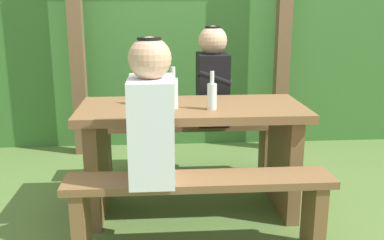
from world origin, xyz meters
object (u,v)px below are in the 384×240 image
picnic_table (192,140)px  person_black_coat (212,79)px  bench_far (187,139)px  bottle_center (145,90)px  drinking_glass (149,102)px  bottle_left (212,95)px  bottle_right (173,92)px  person_white_shirt (151,116)px  bench_near (200,200)px

picnic_table → person_black_coat: bearing=70.8°
bench_far → bottle_center: bearing=-119.6°
bottle_center → bench_far: bearing=60.4°
drinking_glass → bottle_center: bottle_center is taller
bottle_left → bottle_right: (-0.23, 0.04, 0.01)m
picnic_table → bottle_left: bearing=-46.6°
picnic_table → person_white_shirt: (-0.24, -0.55, 0.30)m
bottle_left → bottle_center: bearing=158.1°
bottle_right → bottle_center: size_ratio=1.09×
person_black_coat → bottle_center: bearing=-133.6°
drinking_glass → bottle_left: bottle_left is taller
bottle_right → person_white_shirt: bearing=-104.7°
bench_far → drinking_glass: drinking_glass is taller
bottle_right → bottle_center: (-0.17, 0.12, -0.01)m
bottle_left → bottle_center: 0.43m
picnic_table → bottle_center: (-0.29, 0.04, 0.32)m
bottle_center → picnic_table: bearing=-8.6°
person_white_shirt → drinking_glass: (-0.02, 0.45, -0.03)m
bottle_center → drinking_glass: bearing=-79.8°
bottle_left → bottle_center: size_ratio=1.00×
drinking_glass → bottle_left: size_ratio=0.40×
bottle_center → person_black_coat: bearing=46.4°
bottle_right → bench_far: bearing=79.3°
bench_near → person_black_coat: 1.21m
person_white_shirt → drinking_glass: bearing=92.6°
picnic_table → bottle_right: bearing=-148.1°
bench_far → bottle_center: 0.76m
bench_near → drinking_glass: drinking_glass is taller
bottle_left → bottle_center: same height
bench_near → person_black_coat: (0.19, 1.10, 0.46)m
drinking_glass → bottle_center: bearing=100.2°
bottle_center → bench_near: bearing=-64.1°
bench_near → bench_far: (0.00, 1.11, 0.00)m
bottle_left → bench_near: bearing=-104.2°
bottle_left → bottle_right: 0.23m
bottle_right → bottle_left: bearing=-10.6°
person_black_coat → drinking_glass: 0.79m
bench_near → person_black_coat: bearing=80.1°
bench_near → bottle_center: size_ratio=6.05×
bench_near → drinking_glass: (-0.26, 0.46, 0.43)m
bottle_left → bottle_center: (-0.40, 0.16, 0.01)m
person_white_shirt → bottle_right: person_white_shirt is taller
person_black_coat → bottle_left: size_ratio=3.12×
drinking_glass → picnic_table: bearing=20.1°
drinking_glass → person_white_shirt: bearing=-87.4°
person_black_coat → bottle_right: 0.70m
person_black_coat → bottle_right: bearing=-116.5°
bench_far → person_black_coat: bearing=-1.0°
person_black_coat → bottle_center: (-0.48, -0.51, 0.02)m
picnic_table → drinking_glass: (-0.26, -0.10, 0.27)m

